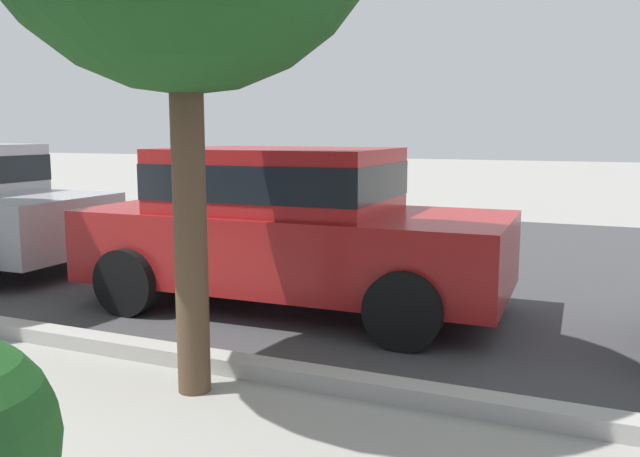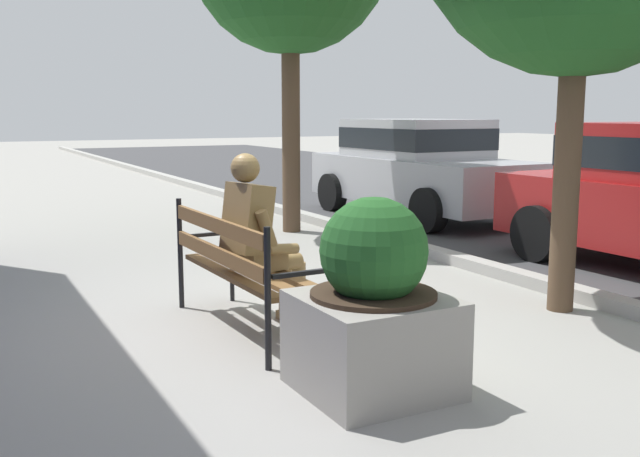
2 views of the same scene
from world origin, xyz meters
The scene contains 3 objects.
street_surface centered at (0.00, 7.50, 0.00)m, with size 60.00×9.00×0.01m, color #424244.
curb_stone centered at (0.00, 2.90, 0.06)m, with size 60.00×0.20×0.12m, color #B2AFA8.
parked_car_red centered at (0.46, 4.69, 0.84)m, with size 4.14×2.00×1.56m.
Camera 1 is at (3.26, -1.00, 1.72)m, focal length 36.87 mm.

